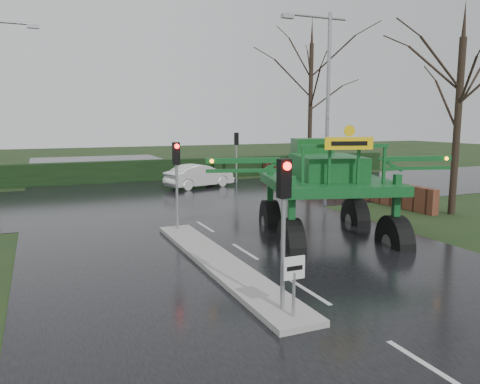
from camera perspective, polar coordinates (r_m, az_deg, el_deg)
name	(u,v)px	position (r m, az deg, el deg)	size (l,w,h in m)	color
ground	(308,292)	(12.34, 8.31, -11.97)	(140.00, 140.00, 0.00)	black
road_main	(190,218)	(21.16, -6.06, -3.16)	(14.00, 80.00, 0.02)	black
road_cross	(159,198)	(26.86, -9.90, -0.71)	(80.00, 12.00, 0.02)	black
median_island	(219,262)	(14.32, -2.60, -8.58)	(1.20, 10.00, 0.16)	gray
hedge_row	(132,171)	(34.53, -13.07, 2.51)	(44.00, 0.90, 1.50)	black
brick_wall	(317,178)	(30.92, 9.34, 1.64)	(0.40, 20.00, 1.20)	#592D1E
keep_left_sign	(294,277)	(10.14, 6.61, -10.22)	(0.50, 0.07, 1.35)	gray
traffic_signal_near	(284,202)	(10.17, 5.37, -1.22)	(0.26, 0.33, 3.52)	gray
traffic_signal_mid	(176,167)	(18.03, -7.75, 3.06)	(0.26, 0.33, 3.52)	gray
traffic_signal_far	(236,146)	(32.41, -0.44, 5.61)	(0.26, 0.33, 3.52)	gray
street_light_right	(323,90)	(26.13, 10.13, 12.19)	(3.85, 0.30, 10.00)	gray
tree_right_near	(459,101)	(23.69, 25.13, 9.97)	(5.60, 5.60, 9.64)	black
tree_right_far	(311,92)	(36.32, 8.61, 12.01)	(7.00, 7.00, 12.05)	black
crop_sprayer	(290,176)	(16.01, 6.16, 1.97)	(9.05, 6.78, 5.23)	black
white_sedan	(200,188)	(30.66, -4.94, 0.53)	(1.60, 4.60, 1.51)	silver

